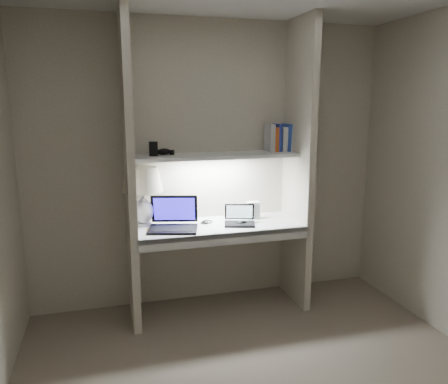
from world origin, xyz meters
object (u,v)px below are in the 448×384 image
object	(u,v)px
book_row	(279,138)
laptop_netbook	(240,219)
table_lamp	(143,186)
laptop_main	(173,221)
speaker	(253,210)

from	to	relation	value
book_row	laptop_netbook	bearing A→B (deg)	-155.34
table_lamp	book_row	size ratio (longest dim) A/B	2.05
laptop_netbook	book_row	bearing A→B (deg)	41.15
table_lamp	laptop_main	distance (m)	0.39
laptop_netbook	book_row	world-z (taller)	book_row
laptop_netbook	book_row	xyz separation A→B (m)	(0.43, 0.20, 0.67)
speaker	book_row	size ratio (longest dim) A/B	0.64
laptop_main	book_row	world-z (taller)	book_row
laptop_netbook	speaker	size ratio (longest dim) A/B	1.97
laptop_main	book_row	distance (m)	1.20
speaker	book_row	xyz separation A→B (m)	(0.26, 0.06, 0.63)
table_lamp	laptop_netbook	xyz separation A→B (m)	(0.80, -0.18, -0.30)
table_lamp	laptop_netbook	bearing A→B (deg)	-12.68
table_lamp	laptop_netbook	size ratio (longest dim) A/B	1.63
book_row	table_lamp	bearing A→B (deg)	-179.15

